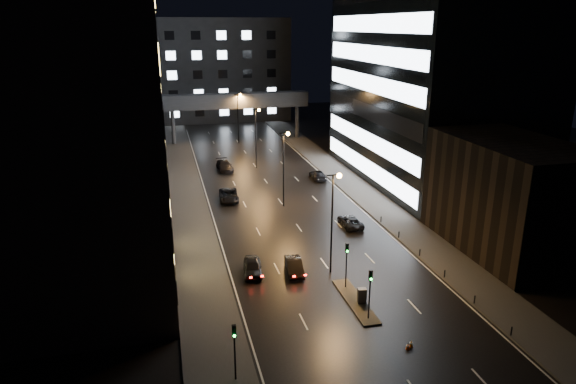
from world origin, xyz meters
The scene contains 26 objects.
ground centered at (0.00, 40.00, 0.00)m, with size 160.00×160.00×0.00m, color black.
sidewalk_left centered at (-12.50, 35.00, 0.07)m, with size 5.00×110.00×0.15m, color #383533.
sidewalk_right centered at (12.50, 35.00, 0.07)m, with size 5.00×110.00×0.15m, color #383533.
building_left centered at (-22.50, 24.00, 20.00)m, with size 15.00×48.00×40.00m, color #2D2319.
building_right_low centered at (20.00, 9.00, 6.00)m, with size 10.00×18.00×12.00m, color black.
building_right_glass centered at (25.00, 36.00, 22.50)m, with size 20.00×36.00×45.00m, color black.
building_far centered at (0.00, 98.00, 12.50)m, with size 34.00×14.00×25.00m, color #333335.
skybridge centered at (0.00, 70.00, 8.34)m, with size 30.00×3.00×10.00m.
median_island centered at (0.30, 2.00, 0.07)m, with size 1.60×8.00×0.15m, color #383533.
traffic_signal_near centered at (0.30, 4.49, 3.09)m, with size 0.28×0.34×4.40m.
traffic_signal_far centered at (0.30, -1.01, 3.09)m, with size 0.28×0.34×4.40m.
traffic_signal_corner centered at (-11.50, -6.01, 2.94)m, with size 0.28×0.34×4.40m.
bollard_row centered at (10.20, 6.50, 0.45)m, with size 0.12×25.12×0.90m.
streetlight_near centered at (0.16, 8.00, 6.50)m, with size 1.45×0.50×10.15m.
streetlight_mid_a centered at (0.16, 28.00, 6.50)m, with size 1.45×0.50×10.15m.
streetlight_mid_b centered at (0.16, 48.00, 6.50)m, with size 1.45×0.50×10.15m.
streetlight_far centered at (0.16, 68.00, 6.50)m, with size 1.45×0.50×10.15m.
car_away_a centered at (-7.56, 9.46, 0.74)m, with size 1.75×4.35×1.48m, color black.
car_away_b centered at (-3.53, 8.72, 0.70)m, with size 1.48×4.25×1.40m, color black.
car_away_c centered at (-6.85, 32.15, 0.76)m, with size 2.53×5.48×1.52m, color black.
car_away_d centered at (-5.46, 47.82, 0.80)m, with size 2.25×5.52×1.60m, color black.
car_toward_a centered at (6.16, 18.97, 0.64)m, with size 2.14×4.63×1.29m, color black.
car_toward_b centered at (8.22, 39.05, 0.70)m, with size 1.97×4.86×1.41m, color black.
utility_cabinet centered at (0.70, 1.51, 0.83)m, with size 0.74×0.56×1.35m, color #4A4A4C.
cone_a centered at (1.99, -5.31, 0.28)m, with size 0.33×0.33×0.57m, color orange.
cone_b centered at (1.63, -5.52, 0.24)m, with size 0.33×0.33×0.48m, color #DE4C0B.
Camera 1 is at (-15.10, -35.48, 23.29)m, focal length 32.00 mm.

